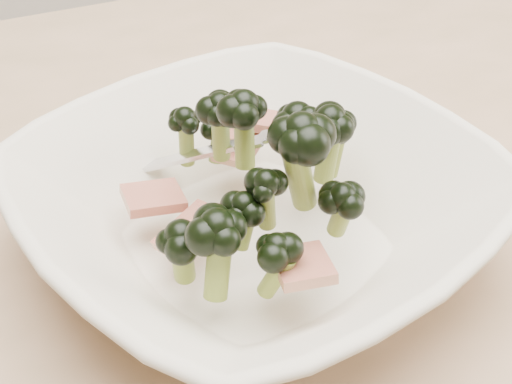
{
  "coord_description": "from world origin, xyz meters",
  "views": [
    {
      "loc": [
        -0.25,
        -0.41,
        1.09
      ],
      "look_at": [
        -0.1,
        -0.07,
        0.8
      ],
      "focal_mm": 50.0,
      "sensor_mm": 36.0,
      "label": 1
    }
  ],
  "objects": [
    {
      "name": "broccoli_dish",
      "position": [
        -0.09,
        -0.07,
        0.79
      ],
      "size": [
        0.37,
        0.37,
        0.13
      ],
      "color": "beige",
      "rests_on": "dining_table"
    },
    {
      "name": "dining_table",
      "position": [
        0.0,
        0.0,
        0.65
      ],
      "size": [
        1.2,
        0.8,
        0.75
      ],
      "color": "tan",
      "rests_on": "ground"
    }
  ]
}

